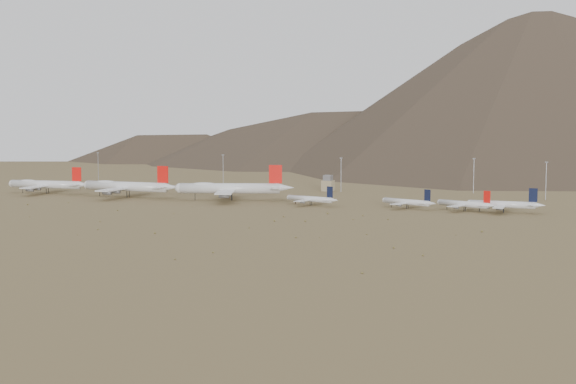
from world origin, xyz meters
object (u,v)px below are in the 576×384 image
at_px(widebody_west, 46,184).
at_px(narrowbody_a, 311,199).
at_px(narrowbody_b, 408,202).
at_px(control_tower, 328,184).
at_px(widebody_east, 230,188).
at_px(widebody_centre, 127,186).

height_order(widebody_west, narrowbody_a, widebody_west).
relative_size(narrowbody_b, control_tower, 3.05).
relative_size(widebody_east, narrowbody_a, 1.99).
height_order(widebody_centre, widebody_east, widebody_east).
relative_size(widebody_centre, widebody_east, 1.00).
bearing_deg(control_tower, widebody_west, -151.54).
xyz_separation_m(widebody_east, control_tower, (36.63, 88.84, -2.86)).
bearing_deg(widebody_west, widebody_centre, -8.54).
relative_size(widebody_east, control_tower, 6.30).
distance_m(widebody_west, narrowbody_b, 266.89).
height_order(widebody_centre, narrowbody_a, widebody_centre).
bearing_deg(widebody_east, narrowbody_a, -28.49).
bearing_deg(narrowbody_b, widebody_centre, -159.61).
bearing_deg(widebody_west, control_tower, 20.02).
xyz_separation_m(widebody_centre, control_tower, (111.97, 98.71, -2.39)).
xyz_separation_m(widebody_west, narrowbody_b, (266.72, 9.10, -2.67)).
bearing_deg(widebody_centre, widebody_west, 177.60).
relative_size(narrowbody_a, narrowbody_b, 1.04).
bearing_deg(widebody_west, narrowbody_a, -7.79).
height_order(narrowbody_b, control_tower, narrowbody_b).
distance_m(widebody_west, narrowbody_a, 206.41).
height_order(widebody_west, narrowbody_b, widebody_west).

